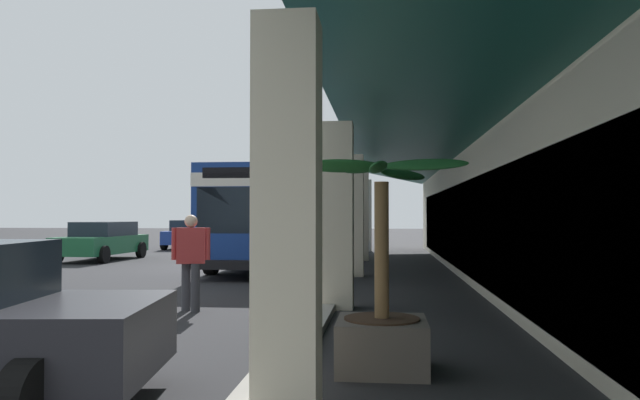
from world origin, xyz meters
TOP-DOWN VIEW (x-y plane):
  - ground at (0.00, 8.00)m, footprint 120.00×120.00m
  - curb_strip at (1.92, 4.32)m, footprint 35.83×0.50m
  - transit_bus at (-1.74, 1.76)m, footprint 11.22×2.88m
  - parked_sedan_green at (-3.16, -5.31)m, footprint 4.48×2.16m
  - parked_sedan_blue at (-11.70, -4.63)m, footprint 4.49×2.18m
  - pedestrian at (8.51, 2.00)m, footprint 0.34×0.69m
  - potted_palm at (12.31, 5.41)m, footprint 1.74×1.85m

SIDE VIEW (x-z plane):
  - ground at x=0.00m, z-range 0.00..0.00m
  - curb_strip at x=1.92m, z-range 0.00..0.12m
  - potted_palm at x=12.31m, z-range -0.62..1.74m
  - parked_sedan_green at x=-3.16m, z-range 0.02..1.49m
  - parked_sedan_blue at x=-11.70m, z-range 0.02..1.49m
  - pedestrian at x=8.51m, z-range 0.11..1.84m
  - transit_bus at x=-1.74m, z-range 0.18..3.52m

